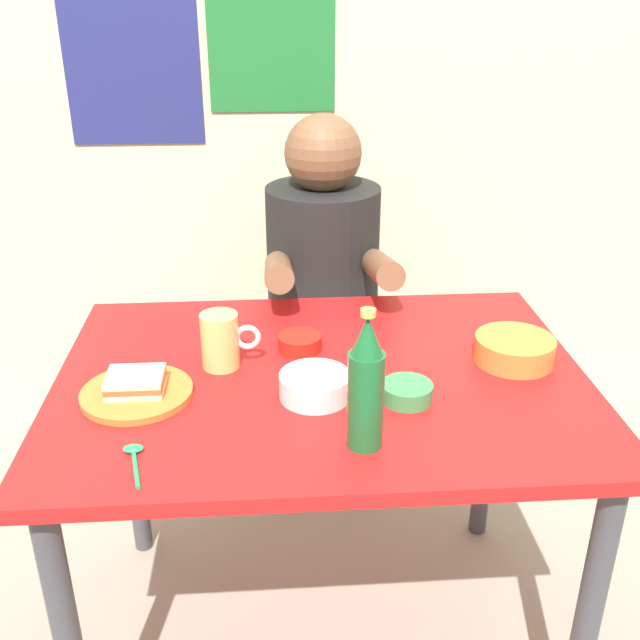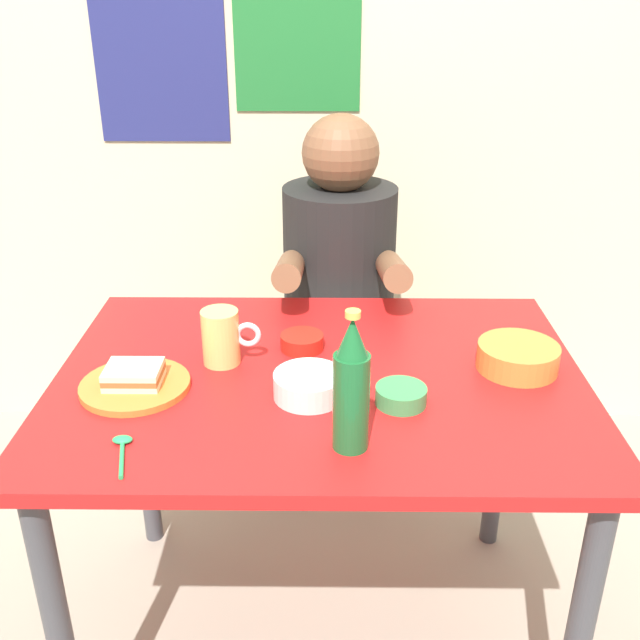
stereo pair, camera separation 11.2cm
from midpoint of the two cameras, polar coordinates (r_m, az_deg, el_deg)
name	(u,v)px [view 2 (the right image)]	position (r m, az deg, el deg)	size (l,w,h in m)	color
ground_plane	(320,630)	(2.00, 1.73, -23.11)	(6.00, 6.00, 0.00)	gray
wall_back	(323,47)	(2.39, 1.68, 20.55)	(4.40, 0.09, 2.60)	beige
dining_table	(320,412)	(1.57, 2.04, -7.20)	(1.10, 0.80, 0.74)	red
stool	(338,385)	(2.27, 2.82, -5.09)	(0.34, 0.34, 0.45)	#4C4C51
person_seated	(339,259)	(2.08, 3.07, 4.73)	(0.33, 0.56, 0.72)	black
plate_orange	(135,386)	(1.50, -12.18, -5.07)	(0.22, 0.22, 0.01)	orange
sandwich	(134,375)	(1.49, -12.27, -4.24)	(0.11, 0.09, 0.04)	beige
beer_mug	(222,337)	(1.55, -5.62, -1.36)	(0.13, 0.08, 0.12)	#D1BC66
beer_bottle	(351,388)	(1.24, 5.06, -5.34)	(0.06, 0.06, 0.26)	#19602D
rice_bowl_white	(309,384)	(1.43, 1.38, -5.08)	(0.14, 0.14, 0.05)	silver
soup_bowl_orange	(518,356)	(1.60, 17.16, -2.72)	(0.17, 0.17, 0.05)	orange
sambal_bowl_red	(302,341)	(1.62, 0.57, -1.69)	(0.10, 0.10, 0.03)	#B21E14
dip_bowl_green	(401,395)	(1.43, 8.60, -5.84)	(0.10, 0.10, 0.03)	#388C4C
spoon	(122,447)	(1.32, -12.84, -9.71)	(0.05, 0.12, 0.01)	#26A559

